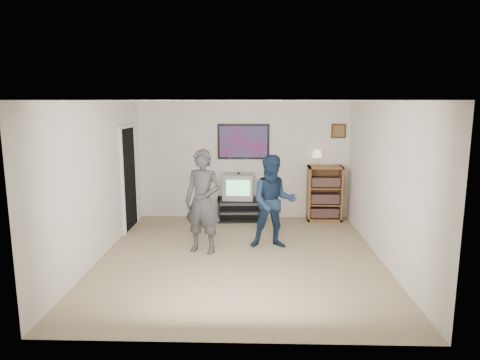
{
  "coord_description": "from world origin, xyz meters",
  "views": [
    {
      "loc": [
        0.19,
        -6.58,
        2.48
      ],
      "look_at": [
        -0.02,
        0.69,
        1.15
      ],
      "focal_mm": 32.0,
      "sensor_mm": 36.0,
      "label": 1
    }
  ],
  "objects_px": {
    "media_stand": "(240,209)",
    "person_tall": "(203,201)",
    "crt_television": "(239,186)",
    "bookshelf": "(324,193)",
    "person_short": "(273,202)"
  },
  "relations": [
    {
      "from": "person_tall",
      "to": "person_short",
      "type": "distance_m",
      "value": 1.2
    },
    {
      "from": "bookshelf",
      "to": "crt_television",
      "type": "bearing_deg",
      "value": -178.42
    },
    {
      "from": "media_stand",
      "to": "bookshelf",
      "type": "xyz_separation_m",
      "value": [
        1.79,
        0.05,
        0.35
      ]
    },
    {
      "from": "crt_television",
      "to": "bookshelf",
      "type": "distance_m",
      "value": 1.82
    },
    {
      "from": "media_stand",
      "to": "person_short",
      "type": "height_order",
      "value": "person_short"
    },
    {
      "from": "media_stand",
      "to": "person_tall",
      "type": "bearing_deg",
      "value": -109.25
    },
    {
      "from": "person_tall",
      "to": "person_short",
      "type": "xyz_separation_m",
      "value": [
        1.17,
        0.26,
        -0.06
      ]
    },
    {
      "from": "crt_television",
      "to": "bookshelf",
      "type": "bearing_deg",
      "value": 5.26
    },
    {
      "from": "media_stand",
      "to": "bookshelf",
      "type": "relative_size",
      "value": 0.83
    },
    {
      "from": "crt_television",
      "to": "person_tall",
      "type": "bearing_deg",
      "value": -101.19
    },
    {
      "from": "person_short",
      "to": "person_tall",
      "type": "bearing_deg",
      "value": -169.07
    },
    {
      "from": "bookshelf",
      "to": "person_tall",
      "type": "height_order",
      "value": "person_tall"
    },
    {
      "from": "media_stand",
      "to": "crt_television",
      "type": "bearing_deg",
      "value": 176.28
    },
    {
      "from": "bookshelf",
      "to": "person_short",
      "type": "distance_m",
      "value": 2.12
    },
    {
      "from": "media_stand",
      "to": "bookshelf",
      "type": "bearing_deg",
      "value": -2.12
    }
  ]
}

